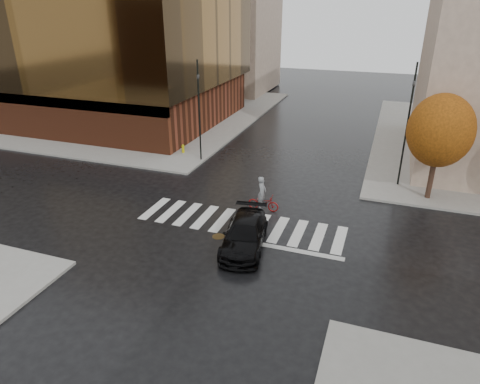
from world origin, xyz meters
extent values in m
plane|color=black|center=(0.00, 0.00, 0.00)|extent=(120.00, 120.00, 0.00)
cube|color=gray|center=(-21.00, 21.00, 0.07)|extent=(30.00, 30.00, 0.15)
cube|color=silver|center=(0.00, 0.50, 0.01)|extent=(12.00, 3.00, 0.01)
cube|color=#5F2A16|center=(-22.00, 18.00, 2.15)|extent=(26.00, 18.00, 4.00)
cube|color=beige|center=(-22.00, 9.20, 3.65)|extent=(26.00, 0.40, 1.00)
cube|color=brown|center=(-22.00, 18.00, 10.15)|extent=(27.00, 19.00, 12.00)
cube|color=gray|center=(-16.00, 37.00, 10.15)|extent=(14.00, 12.00, 20.00)
cylinder|color=#301F15|center=(10.00, 7.40, 1.55)|extent=(0.32, 0.32, 2.80)
ellipsoid|color=#B05611|center=(10.00, 7.40, 4.47)|extent=(3.80, 3.80, 4.37)
imported|color=black|center=(1.03, -1.80, 0.72)|extent=(2.82, 5.20, 1.43)
imported|color=maroon|center=(0.71, 2.50, 0.49)|extent=(1.88, 0.67, 0.98)
imported|color=gray|center=(0.61, 2.50, 1.13)|extent=(0.48, 0.73, 1.99)
cylinder|color=black|center=(-6.30, 9.00, 3.89)|extent=(0.12, 0.12, 7.48)
imported|color=black|center=(-6.30, 9.00, 6.60)|extent=(0.20, 0.17, 0.94)
cylinder|color=black|center=(8.20, 9.00, 4.12)|extent=(0.12, 0.12, 7.95)
imported|color=black|center=(8.20, 9.00, 7.00)|extent=(0.19, 0.22, 0.99)
cylinder|color=#CAC60B|center=(-8.34, 10.00, 0.43)|extent=(0.22, 0.22, 0.55)
sphere|color=#CAC60B|center=(-8.34, 10.00, 0.70)|extent=(0.24, 0.24, 0.24)
cylinder|color=#4D391B|center=(-0.61, -1.31, 0.01)|extent=(0.71, 0.71, 0.01)
camera|label=1|loc=(7.12, -19.49, 11.48)|focal=32.00mm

